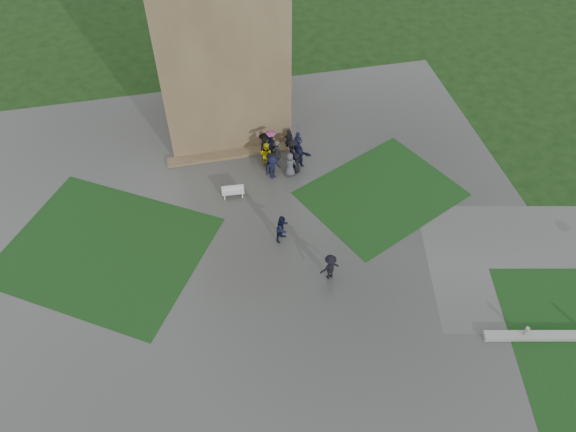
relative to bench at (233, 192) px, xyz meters
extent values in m
plane|color=black|center=(0.64, -6.73, -0.43)|extent=(120.00, 120.00, 0.00)
cube|color=#3A3A38|center=(0.64, -4.73, -0.42)|extent=(34.00, 34.00, 0.02)
cube|color=#123312|center=(-7.86, -2.73, -0.41)|extent=(14.10, 13.46, 0.01)
cube|color=#123312|center=(9.14, -1.73, -0.41)|extent=(11.12, 10.15, 0.01)
cube|color=brown|center=(0.64, 3.87, -0.30)|extent=(9.00, 0.80, 0.22)
cylinder|color=gray|center=(12.90, -13.04, 0.02)|extent=(0.20, 0.20, 0.90)
cube|color=silver|center=(0.00, -0.06, -0.01)|extent=(1.41, 0.50, 0.06)
cube|color=silver|center=(-0.56, -0.03, -0.22)|extent=(0.10, 0.37, 0.39)
cube|color=silver|center=(0.55, -0.10, -0.22)|extent=(0.10, 0.37, 0.39)
cube|color=silver|center=(0.01, 0.14, 0.21)|extent=(1.39, 0.13, 0.37)
imported|color=black|center=(4.35, 2.50, 0.44)|extent=(0.70, 1.16, 1.70)
imported|color=black|center=(4.82, 3.04, 0.50)|extent=(0.79, 0.69, 1.82)
imported|color=black|center=(4.36, 3.75, 0.39)|extent=(0.60, 0.40, 1.60)
imported|color=#46464C|center=(3.38, 3.00, 0.31)|extent=(0.58, 0.77, 1.46)
imported|color=black|center=(2.99, 3.05, 0.53)|extent=(1.20, 1.25, 1.89)
imported|color=black|center=(2.59, 2.94, 0.50)|extent=(0.69, 0.48, 1.82)
imported|color=#C7BA0B|center=(2.57, 2.47, 0.51)|extent=(1.02, 0.95, 1.84)
imported|color=black|center=(2.73, 1.60, 0.41)|extent=(1.18, 1.08, 1.64)
imported|color=black|center=(2.77, 1.17, 0.46)|extent=(1.27, 1.01, 1.75)
imported|color=#46464C|center=(3.90, 1.21, 0.46)|extent=(0.97, 0.77, 1.75)
imported|color=black|center=(4.35, 1.43, 0.33)|extent=(0.64, 0.82, 1.49)
imported|color=black|center=(4.66, 1.87, 0.40)|extent=(1.56, 0.73, 1.63)
imported|color=#E960BB|center=(2.99, 3.05, 1.57)|extent=(0.67, 0.67, 0.59)
imported|color=#632C79|center=(4.82, 3.04, 1.69)|extent=(0.87, 0.87, 0.79)
imported|color=black|center=(2.59, 2.94, 1.48)|extent=(0.70, 0.70, 0.61)
imported|color=black|center=(2.33, -4.07, 0.51)|extent=(1.01, 0.99, 1.85)
imported|color=black|center=(4.28, -7.31, 0.46)|extent=(1.24, 0.85, 1.75)
camera|label=1|loc=(-1.81, -24.95, 24.67)|focal=35.00mm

